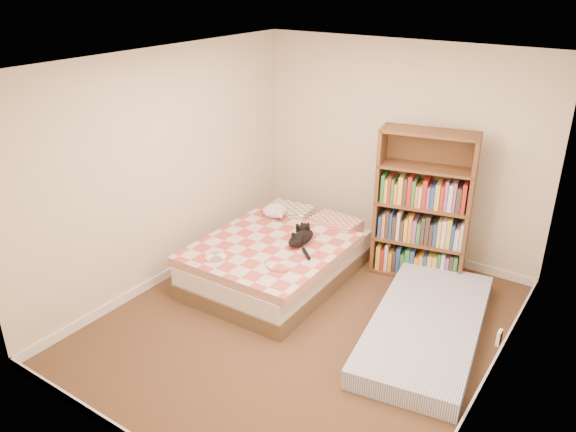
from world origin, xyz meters
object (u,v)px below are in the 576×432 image
Objects in this scene: bed at (279,258)px; floor_mattress at (426,326)px; bookshelf at (422,225)px; white_dog at (275,211)px; black_cat at (303,237)px.

bed reaches higher than floor_mattress.
bookshelf reaches higher than white_dog.
black_cat is at bearing -44.16° from white_dog.
black_cat is at bearing 163.71° from floor_mattress.
bed is at bearing -62.82° from white_dog.
floor_mattress is 1.59m from black_cat.
bookshelf is (1.25, 0.95, 0.36)m from bed.
black_cat reaches higher than white_dog.
bookshelf is 2.44× the size of black_cat.
bookshelf is 1.71m from white_dog.
bed is 1.61m from bookshelf.
bookshelf is 1.33m from black_cat.
floor_mattress is 2.29m from white_dog.
bookshelf is 4.62× the size of white_dog.
floor_mattress is (0.53, -1.07, -0.50)m from bookshelf.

